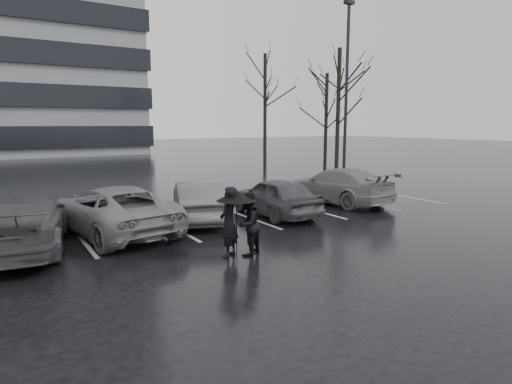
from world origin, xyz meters
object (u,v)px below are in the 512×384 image
Objects in this scene: pedestrian_left at (229,222)px; pedestrian_right at (248,224)px; car_main at (275,197)px; tree_north at (265,111)px; car_east at (337,185)px; tree_ne at (326,121)px; car_west_c at (21,223)px; tree_east at (338,113)px; lamp_post at (346,103)px; car_west_b at (114,210)px; car_west_a at (198,201)px.

pedestrian_left is 1.11× the size of pedestrian_right.
car_main is 0.48× the size of tree_north.
tree_ne is at bearing -133.23° from car_east.
tree_north reaches higher than car_west_c.
tree_east is at bearing -122.01° from tree_ne.
car_east is 6.82m from lamp_post.
pedestrian_left is at bearing -44.55° from pedestrian_right.
tree_east is (16.01, 7.65, 3.27)m from car_west_b.
car_east is at bearing -136.10° from lamp_post.
car_west_b reaches higher than car_west_a.
pedestrian_right is at bearing -135.87° from tree_ne.
tree_ne is at bearing -139.48° from car_west_c.
car_main is at bearing -121.84° from tree_north.
tree_ne is at bearing 55.58° from lamp_post.
tree_north is at bearing -111.99° from car_west_a.
tree_east is (2.57, 3.39, -0.41)m from lamp_post.
pedestrian_left is at bearing -136.91° from tree_ne.
pedestrian_left is 0.50m from pedestrian_right.
lamp_post reaches higher than car_west_a.
car_east is 3.16× the size of pedestrian_right.
tree_ne is (12.89, 12.12, 2.80)m from car_main.
lamp_post reaches higher than pedestrian_left.
car_west_c is 0.61× the size of tree_north.
car_main is 0.81× the size of car_east.
tree_ne reaches higher than car_west_b.
pedestrian_left reaches higher than car_east.
tree_north is at bearing -154.74° from pedestrian_right.
pedestrian_left reaches higher than car_main.
lamp_post is 1.38× the size of tree_ne.
car_west_c is 3.22× the size of pedestrian_right.
car_west_b is at bearing -2.59° from car_east.
pedestrian_left reaches higher than car_west_c.
car_east is 8.18m from pedestrian_right.
pedestrian_right is 0.23× the size of tree_ne.
pedestrian_left is at bearing 94.35° from car_west_a.
car_east is at bearing -165.53° from car_west_c.
car_main is 4.84m from pedestrian_right.
pedestrian_right is (-3.28, -3.56, 0.11)m from car_main.
lamp_post reaches higher than tree_north.
car_west_c is 20.53m from tree_east.
car_west_a is at bearing -127.88° from pedestrian_right.
tree_east reaches higher than car_main.
tree_north is at bearing -121.36° from car_main.
car_west_b reaches higher than car_main.
car_east is at bearing -111.65° from tree_north.
car_east reaches higher than car_main.
pedestrian_left reaches higher than car_west_a.
car_west_c is at bearing -0.07° from car_east.
lamp_post reaches higher than car_main.
lamp_post reaches higher than pedestrian_right.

